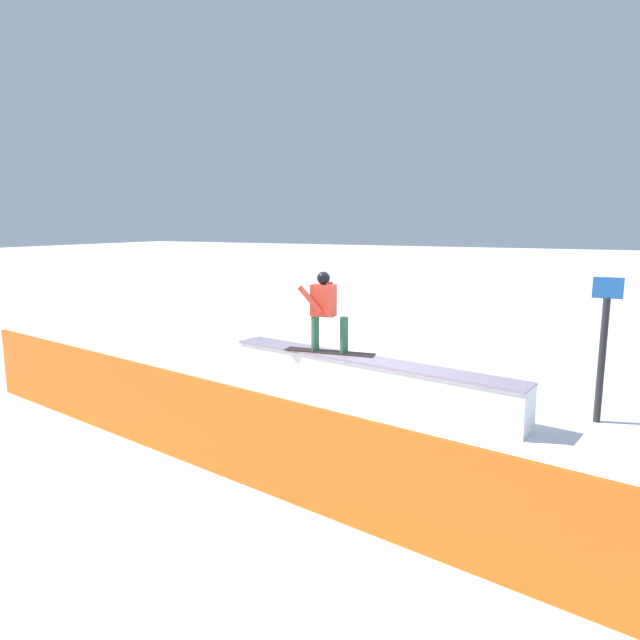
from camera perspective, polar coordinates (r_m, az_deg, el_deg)
ground_plane at (r=9.44m, az=4.60°, el=-8.05°), size 120.00×120.00×0.00m
grind_box at (r=9.35m, az=4.63°, el=-6.19°), size 5.33×1.50×0.70m
snowboarder at (r=9.54m, az=0.51°, el=1.10°), size 1.60×0.49×1.38m
safety_fence at (r=6.40m, az=-7.46°, el=-11.73°), size 11.37×2.15×1.10m
trail_marker at (r=9.08m, az=26.66°, el=-2.38°), size 0.40×0.10×2.13m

